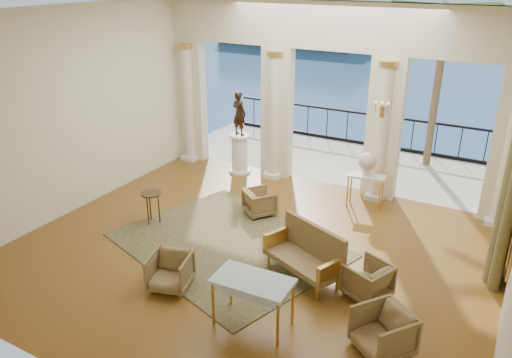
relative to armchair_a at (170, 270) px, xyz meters
The scene contains 21 objects.
floor 1.82m from the armchair_a, 68.88° to the left, with size 9.00×9.00×0.00m, color #462C0E.
room_walls 2.67m from the armchair_a, 40.57° to the left, with size 9.00×9.00×9.00m.
arcade 5.96m from the armchair_a, 83.30° to the left, with size 9.00×0.56×4.50m.
terrace 7.51m from the armchair_a, 85.07° to the left, with size 10.00×3.60×0.10m, color #ACA190.
balustrade 9.09m from the armchair_a, 85.93° to the left, with size 9.00×0.06×1.03m.
palm_tree 9.45m from the armchair_a, 72.26° to the left, with size 2.00×2.00×4.50m.
headland 77.52m from the armchair_a, 112.27° to the left, with size 22.00×18.00×6.00m, color black.
sea 62.00m from the armchair_a, 89.40° to the left, with size 160.00×160.00×0.00m, color navy.
wall_sconce 5.87m from the armchair_a, 68.45° to the left, with size 0.30×0.11×0.33m.
rug 1.74m from the armchair_a, 86.69° to the left, with size 4.25×3.30×0.02m, color #31381D.
armchair_a is the anchor object (origin of this frame).
armchair_b 3.69m from the armchair_a, ahead, with size 0.73×0.69×0.75m, color #4E3A20.
armchair_c 3.38m from the armchair_a, 24.88° to the left, with size 0.68×0.64×0.70m, color #4E3A20.
armchair_d 3.23m from the armchair_a, 90.00° to the left, with size 0.63×0.59×0.65m, color #4E3A20.
settee 2.43m from the armchair_a, 37.30° to the left, with size 1.62×1.16×0.99m.
game_table 1.80m from the armchair_a, ahead, with size 1.24×0.71×0.83m.
pedestal 5.44m from the armchair_a, 108.14° to the left, with size 0.59×0.59×1.08m.
statue 5.59m from the armchair_a, 108.14° to the left, with size 0.43×0.28×1.17m, color black.
console_table 5.12m from the armchair_a, 67.48° to the left, with size 0.89×0.47×0.81m.
urn 5.17m from the armchair_a, 67.48° to the left, with size 0.41×0.41×0.54m.
side_table 2.51m from the armchair_a, 137.03° to the left, with size 0.45×0.45×0.73m.
Camera 1 is at (4.24, -7.34, 5.19)m, focal length 35.00 mm.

